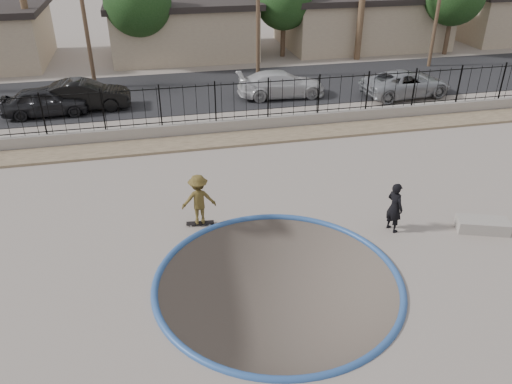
{
  "coord_description": "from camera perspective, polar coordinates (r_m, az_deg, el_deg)",
  "views": [
    {
      "loc": [
        -3.03,
        -11.63,
        8.93
      ],
      "look_at": [
        0.05,
        2.0,
        1.24
      ],
      "focal_mm": 35.0,
      "sensor_mm": 36.0,
      "label": 1
    }
  ],
  "objects": [
    {
      "name": "street_tree_left",
      "position": [
        34.95,
        -13.39,
        20.33
      ],
      "size": [
        4.32,
        4.32,
        6.36
      ],
      "color": "#473323",
      "rests_on": "ground"
    },
    {
      "name": "rock_strip",
      "position": [
        22.84,
        -4.11,
        5.9
      ],
      "size": [
        42.0,
        1.6,
        0.11
      ],
      "primitive_type": "cube",
      "color": "tan",
      "rests_on": "ground"
    },
    {
      "name": "retaining_wall",
      "position": [
        23.76,
        -4.55,
        7.44
      ],
      "size": [
        42.0,
        0.45,
        0.6
      ],
      "primitive_type": "cube",
      "color": "gray",
      "rests_on": "ground"
    },
    {
      "name": "house_center",
      "position": [
        38.87,
        -8.46,
        18.24
      ],
      "size": [
        10.6,
        8.6,
        3.9
      ],
      "color": "tan",
      "rests_on": "ground"
    },
    {
      "name": "car_a",
      "position": [
        27.88,
        -22.92,
        9.54
      ],
      "size": [
        4.31,
        1.84,
        1.45
      ],
      "primitive_type": "imported",
      "rotation": [
        0.0,
        0.0,
        1.6
      ],
      "color": "black",
      "rests_on": "street"
    },
    {
      "name": "coping_ring",
      "position": [
        14.21,
        2.52,
        -10.14
      ],
      "size": [
        7.04,
        7.04,
        0.2
      ],
      "primitive_type": "torus",
      "color": "#2C5291",
      "rests_on": "ground"
    },
    {
      "name": "street_tree_mid",
      "position": [
        37.36,
        3.19,
        20.96
      ],
      "size": [
        3.96,
        3.96,
        5.83
      ],
      "color": "#473323",
      "rests_on": "ground"
    },
    {
      "name": "concrete_ledge",
      "position": [
        17.78,
        24.46,
        -3.46
      ],
      "size": [
        1.74,
        1.2,
        0.4
      ],
      "primitive_type": "cube",
      "rotation": [
        0.0,
        0.0,
        -0.34
      ],
      "color": "gray",
      "rests_on": "ground"
    },
    {
      "name": "skater",
      "position": [
        16.24,
        -6.55,
        -1.16
      ],
      "size": [
        1.12,
        0.65,
        1.72
      ],
      "primitive_type": "imported",
      "rotation": [
        0.0,
        0.0,
        3.13
      ],
      "color": "olive",
      "rests_on": "ground"
    },
    {
      "name": "house_east",
      "position": [
        42.33,
        11.84,
        18.82
      ],
      "size": [
        12.6,
        8.6,
        3.9
      ],
      "color": "tan",
      "rests_on": "ground"
    },
    {
      "name": "car_d",
      "position": [
        29.98,
        16.79,
        11.8
      ],
      "size": [
        5.34,
        2.88,
        1.42
      ],
      "primitive_type": "imported",
      "rotation": [
        0.0,
        0.0,
        1.67
      ],
      "color": "#9B9EA3",
      "rests_on": "street"
    },
    {
      "name": "videographer",
      "position": [
        16.49,
        15.56,
        -1.69
      ],
      "size": [
        0.59,
        0.72,
        1.7
      ],
      "primitive_type": "imported",
      "rotation": [
        0.0,
        0.0,
        1.91
      ],
      "color": "black",
      "rests_on": "ground"
    },
    {
      "name": "street",
      "position": [
        30.13,
        -6.5,
        11.45
      ],
      "size": [
        90.0,
        8.0,
        0.04
      ],
      "primitive_type": "cube",
      "color": "black",
      "rests_on": "ground"
    },
    {
      "name": "bowl_pit",
      "position": [
        14.21,
        2.52,
        -10.14
      ],
      "size": [
        6.84,
        6.84,
        1.8
      ],
      "primitive_type": null,
      "color": "#453A35",
      "rests_on": "ground"
    },
    {
      "name": "skateboard",
      "position": [
        16.65,
        -6.4,
        -3.54
      ],
      "size": [
        0.93,
        0.32,
        0.08
      ],
      "rotation": [
        0.0,
        0.0,
        -0.11
      ],
      "color": "black",
      "rests_on": "ground"
    },
    {
      "name": "fence",
      "position": [
        23.35,
        -4.67,
        10.19
      ],
      "size": [
        40.0,
        0.04,
        1.8
      ],
      "color": "black",
      "rests_on": "retaining_wall"
    },
    {
      "name": "car_c",
      "position": [
        28.65,
        2.9,
        12.21
      ],
      "size": [
        4.97,
        2.14,
        1.42
      ],
      "primitive_type": "imported",
      "rotation": [
        0.0,
        0.0,
        1.54
      ],
      "color": "silver",
      "rests_on": "street"
    },
    {
      "name": "car_b",
      "position": [
        28.02,
        -19.05,
        10.42
      ],
      "size": [
        4.69,
        1.72,
        1.54
      ],
      "primitive_type": "imported",
      "rotation": [
        0.0,
        0.0,
        1.55
      ],
      "color": "black",
      "rests_on": "street"
    },
    {
      "name": "ground",
      "position": [
        25.85,
        -5.01,
        5.89
      ],
      "size": [
        120.0,
        120.0,
        2.2
      ],
      "primitive_type": "cube",
      "color": "gray",
      "rests_on": "ground"
    },
    {
      "name": "utility_pole_left",
      "position": [
        31.06,
        -19.22,
        19.55
      ],
      "size": [
        1.7,
        0.24,
        9.0
      ],
      "color": "#473323",
      "rests_on": "ground"
    }
  ]
}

